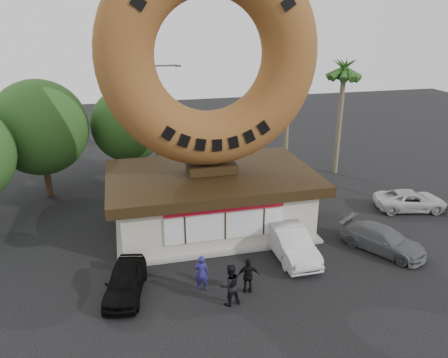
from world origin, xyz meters
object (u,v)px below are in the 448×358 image
car_black (125,281)px  car_silver (289,241)px  person_center (230,285)px  person_left (202,273)px  car_grey (383,239)px  street_lamp (157,114)px  giant_donut (210,56)px  car_white (411,200)px  donut_shop (212,198)px  person_right (248,276)px

car_black → car_silver: (8.06, 1.38, 0.12)m
car_black → person_center: bearing=-10.8°
person_left → car_grey: bearing=-160.0°
car_grey → street_lamp: bearing=91.7°
street_lamp → person_left: (0.13, -15.78, -3.65)m
street_lamp → car_black: size_ratio=2.13×
giant_donut → car_white: giant_donut is taller
car_grey → person_left: bearing=154.7°
person_left → car_silver: size_ratio=0.36×
street_lamp → car_grey: size_ratio=1.85×
giant_donut → person_center: (-0.80, -7.07, -8.48)m
person_left → car_silver: bearing=-145.6°
donut_shop → person_right: (0.18, -6.45, -0.94)m
donut_shop → person_left: donut_shop is taller
donut_shop → street_lamp: street_lamp is taller
car_grey → car_black: bearing=151.1°
person_center → person_right: (0.98, 0.61, -0.10)m
person_right → car_white: person_right is taller
person_left → person_right: (1.91, -0.68, -0.01)m
donut_shop → car_grey: size_ratio=2.59×
giant_donut → street_lamp: giant_donut is taller
car_grey → car_white: car_grey is taller
car_grey → car_white: (4.53, 4.04, -0.03)m
giant_donut → car_black: giant_donut is taller
donut_shop → car_white: bearing=-3.0°
giant_donut → car_white: size_ratio=2.60×
street_lamp → car_silver: 15.25m
person_right → car_grey: 7.88m
car_grey → car_white: bearing=10.0°
car_black → car_white: 17.98m
donut_shop → person_center: donut_shop is taller
person_center → car_black: person_center is taller
car_black → giant_donut: bearing=58.8°
donut_shop → giant_donut: bearing=90.0°
person_left → car_silver: 5.15m
street_lamp → car_black: 16.10m
person_center → car_black: size_ratio=0.49×
person_right → car_black: size_ratio=0.44×
person_center → car_silver: (3.88, 3.13, -0.17)m
person_center → car_black: bearing=-32.3°
car_silver → person_center: bearing=-142.1°
donut_shop → car_silver: bearing=-51.9°
car_silver → car_grey: car_silver is taller
street_lamp → person_right: (2.04, -16.46, -3.66)m
giant_donut → car_grey: giant_donut is taller
car_black → car_grey: size_ratio=0.87×
street_lamp → person_left: 16.19m
street_lamp → donut_shop: bearing=-79.5°
person_center → person_left: bearing=-63.9°
street_lamp → car_grey: street_lamp is taller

